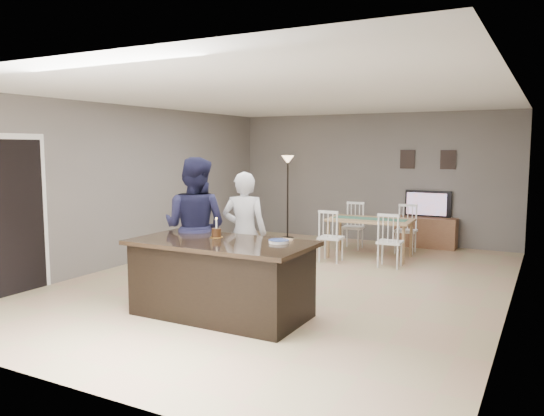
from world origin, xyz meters
The scene contains 14 objects.
floor centered at (0.00, 0.00, 0.00)m, with size 8.00×8.00×0.00m, color tan.
room_shell centered at (0.00, 0.00, 1.68)m, with size 8.00×8.00×8.00m.
kitchen_island centered at (0.00, -1.80, 0.45)m, with size 2.15×1.10×0.90m.
tv_console centered at (1.20, 3.77, 0.30)m, with size 1.20×0.40×0.60m, color brown.
television centered at (1.20, 3.84, 0.86)m, with size 0.91×0.12×0.53m, color black.
tv_screen_glow centered at (1.20, 3.76, 0.87)m, with size 0.78×0.78×0.00m, color #E24D19.
picture_frames centered at (1.15, 3.98, 1.75)m, with size 1.10×0.02×0.38m.
doorway centered at (-2.99, -2.30, 1.26)m, with size 0.00×2.10×2.65m.
woman centered at (-0.26, -0.83, 0.83)m, with size 0.61×0.40×1.67m, color silver.
man centered at (-0.78, -1.25, 0.93)m, with size 0.91×0.71×1.87m, color #191937.
birthday_cake centered at (-0.19, -1.61, 0.96)m, with size 0.16×0.16×0.24m.
plate_stack centered at (0.66, -1.60, 0.92)m, with size 0.24×0.24×0.04m.
dining_table centered at (0.51, 2.29, 0.58)m, with size 1.54×1.76×0.92m.
floor_lamp centered at (-1.68, 3.35, 1.41)m, with size 0.27×0.27×1.82m.
Camera 1 is at (3.41, -6.93, 1.99)m, focal length 35.00 mm.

